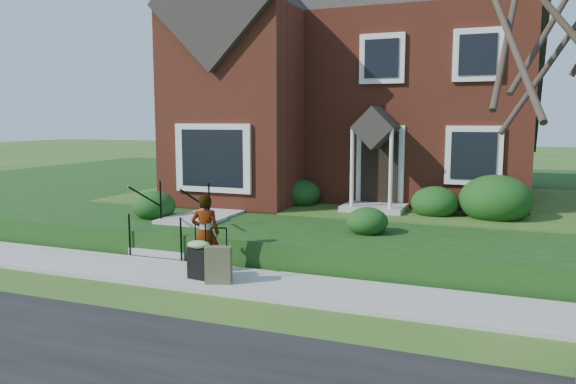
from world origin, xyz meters
The scene contains 10 objects.
ground centered at (0.00, 0.00, 0.00)m, with size 120.00×120.00×0.00m, color #2D5119.
sidewalk centered at (0.00, 0.00, 0.04)m, with size 60.00×1.60×0.08m, color #9E9B93.
terrace centered at (4.00, 10.90, 0.30)m, with size 44.00×20.00×0.60m, color #163B10.
walkway centered at (-2.50, 5.00, 0.63)m, with size 1.20×6.00×0.06m, color #9E9B93.
main_house centered at (-0.21, 9.61, 5.26)m, with size 10.40×10.20×9.40m.
front_steps centered at (-2.50, 1.84, 0.47)m, with size 1.40×2.02×1.50m.
foundation_shrubs centered at (0.51, 4.99, 1.10)m, with size 10.12×4.30×1.21m.
woman centered at (-0.94, 0.28, 0.84)m, with size 0.55×0.36×1.51m, color #999999.
suitcase_black centered at (-0.80, -0.21, 0.48)m, with size 0.47×0.40×1.04m.
suitcase_olive centered at (-0.33, -0.32, 0.42)m, with size 0.52×0.39×1.01m.
Camera 1 is at (4.45, -9.00, 3.00)m, focal length 35.00 mm.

